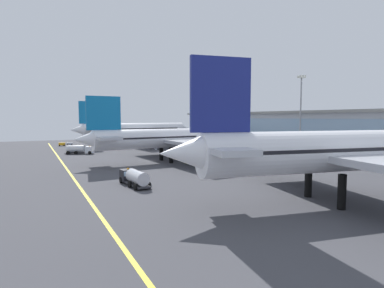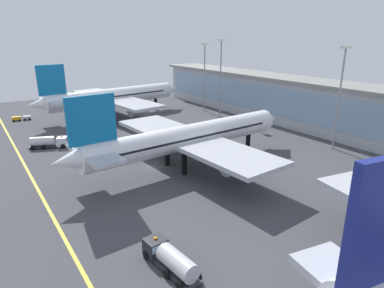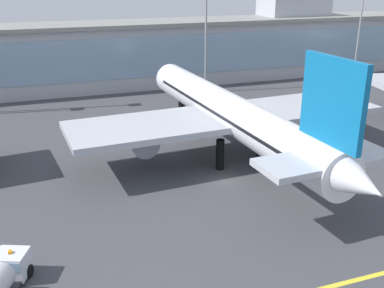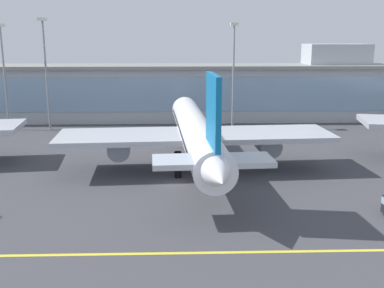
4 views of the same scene
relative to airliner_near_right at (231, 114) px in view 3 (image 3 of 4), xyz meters
The scene contains 6 objects.
ground_plane 10.13m from the airliner_near_right, 117.31° to the right, with size 198.70×198.70×0.00m, color #424247.
taxiway_centreline_stripe 29.93m from the airliner_near_right, 97.13° to the right, with size 158.96×0.50×0.01m, color yellow.
terminal_building 47.35m from the airliner_near_right, 92.48° to the left, with size 144.93×14.00×19.52m.
airliner_near_right is the anchor object (origin of this frame).
apron_light_mast_west 38.70m from the airliner_near_right, 74.11° to the left, with size 1.80×1.80×24.53m.
apron_light_mast_east 64.06m from the airliner_near_right, 36.84° to the left, with size 1.80×1.80×23.72m.
Camera 3 is at (-21.41, -47.75, 24.54)m, focal length 42.79 mm.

